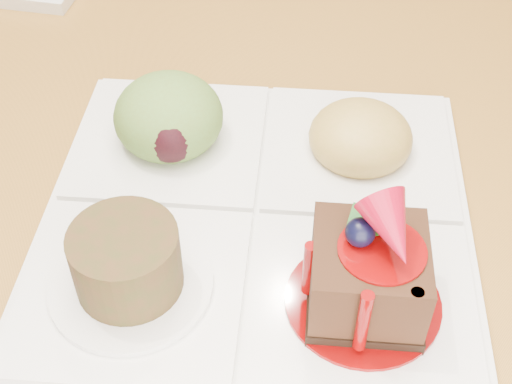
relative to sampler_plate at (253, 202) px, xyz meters
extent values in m
plane|color=brown|center=(-0.11, 0.75, -0.77)|extent=(6.00, 6.00, 0.00)
cube|color=#311D10|center=(0.51, 0.70, -0.35)|extent=(0.40, 0.40, 0.04)
cylinder|color=#311D10|center=(0.34, 0.53, -0.57)|extent=(0.03, 0.03, 0.41)
cylinder|color=#311D10|center=(0.34, 0.87, -0.57)|extent=(0.03, 0.03, 0.41)
cube|color=white|center=(0.00, 0.00, -0.02)|extent=(0.33, 0.33, 0.01)
cube|color=white|center=(0.05, -0.08, -0.01)|extent=(0.16, 0.16, 0.01)
cube|color=white|center=(-0.08, -0.05, -0.01)|extent=(0.16, 0.16, 0.01)
cube|color=white|center=(-0.05, 0.08, -0.01)|extent=(0.16, 0.16, 0.01)
cube|color=white|center=(0.08, 0.05, -0.01)|extent=(0.16, 0.16, 0.01)
cylinder|color=#6D0404|center=(0.05, -0.08, 0.00)|extent=(0.09, 0.09, 0.00)
cube|color=black|center=(0.05, -0.08, 0.00)|extent=(0.08, 0.08, 0.01)
cube|color=#351A0E|center=(0.05, -0.08, 0.03)|extent=(0.07, 0.07, 0.04)
cylinder|color=#6D0404|center=(0.05, -0.08, 0.05)|extent=(0.05, 0.05, 0.00)
sphere|color=black|center=(0.05, -0.08, 0.05)|extent=(0.02, 0.02, 0.02)
cone|color=#A00A21|center=(0.06, -0.09, 0.06)|extent=(0.04, 0.05, 0.04)
cube|color=#154711|center=(0.05, -0.07, 0.05)|extent=(0.01, 0.02, 0.01)
cube|color=#154711|center=(0.05, -0.07, 0.05)|extent=(0.02, 0.02, 0.01)
cylinder|color=#6D0404|center=(0.04, -0.12, 0.03)|extent=(0.01, 0.01, 0.04)
cylinder|color=#6D0404|center=(0.07, -0.12, 0.03)|extent=(0.01, 0.01, 0.04)
cylinder|color=#6D0404|center=(0.02, -0.08, 0.03)|extent=(0.01, 0.01, 0.04)
cylinder|color=white|center=(-0.08, -0.05, 0.00)|extent=(0.10, 0.10, 0.00)
cylinder|color=#482514|center=(-0.08, -0.05, 0.02)|extent=(0.06, 0.06, 0.04)
cylinder|color=#4C2C10|center=(-0.08, -0.05, 0.03)|extent=(0.05, 0.05, 0.00)
ellipsoid|color=#517E33|center=(-0.05, 0.08, 0.02)|extent=(0.08, 0.08, 0.06)
ellipsoid|color=black|center=(-0.05, 0.05, 0.02)|extent=(0.04, 0.03, 0.03)
ellipsoid|color=#B18640|center=(0.08, 0.05, 0.01)|extent=(0.07, 0.07, 0.04)
cube|color=#BA5F0D|center=(0.09, 0.05, 0.01)|extent=(0.02, 0.02, 0.02)
cube|color=#436A17|center=(0.08, 0.06, 0.01)|extent=(0.02, 0.02, 0.02)
cube|color=#BA5F0D|center=(0.06, 0.04, 0.01)|extent=(0.02, 0.02, 0.02)
cube|color=#436A17|center=(0.09, 0.03, 0.01)|extent=(0.02, 0.02, 0.02)
camera|label=1|loc=(-0.04, -0.32, 0.33)|focal=50.00mm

